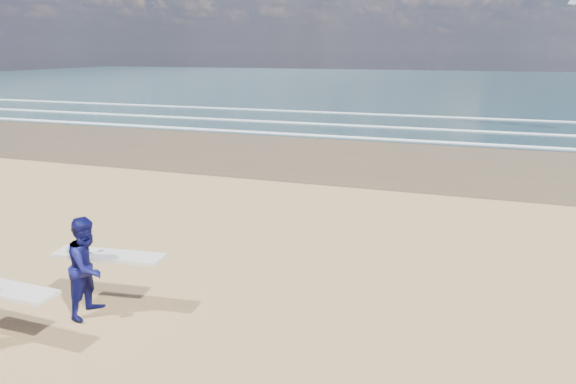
% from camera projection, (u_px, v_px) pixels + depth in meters
% --- Properties ---
extents(ocean, '(220.00, 100.00, 0.02)m').
position_uv_depth(ocean, '(554.00, 87.00, 69.13)').
color(ocean, '#1B363D').
rests_on(ocean, ground).
extents(surfer_far, '(2.25, 1.23, 1.96)m').
position_uv_depth(surfer_far, '(90.00, 266.00, 9.78)').
color(surfer_far, '#0D0F4E').
rests_on(surfer_far, ground).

